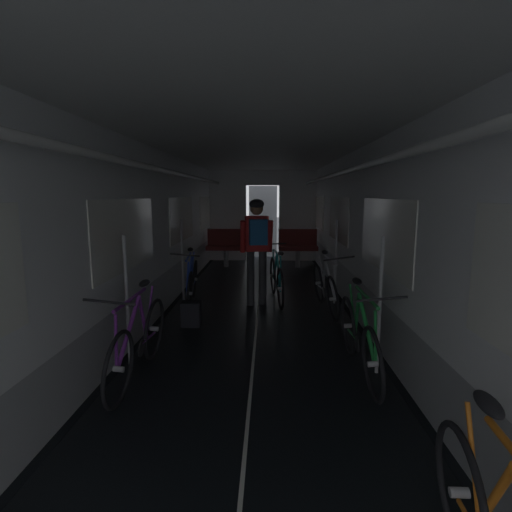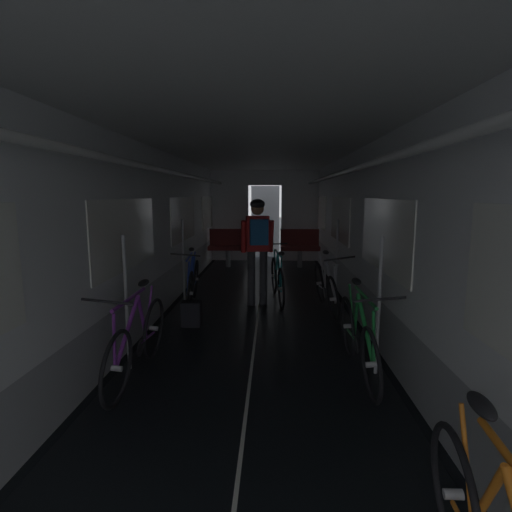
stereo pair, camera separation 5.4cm
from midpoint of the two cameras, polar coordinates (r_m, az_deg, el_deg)
train_car_shell at (r=5.33m, az=-0.19°, el=7.80°), size 3.14×12.34×2.57m
bench_seat_far_left at (r=9.93m, az=-4.51°, el=1.73°), size 0.98×0.51×0.95m
bench_seat_far_right at (r=9.90m, az=5.91°, el=1.69°), size 0.98×0.51×0.95m
bicycle_blue at (r=6.50m, az=-9.50°, el=-3.83°), size 0.44×1.69×0.95m
bicycle_purple at (r=4.10m, az=-17.03°, el=-11.71°), size 0.44×1.69×0.95m
bicycle_silver at (r=6.21m, az=9.77°, el=-4.46°), size 0.45×1.69×0.95m
bicycle_green at (r=4.15m, az=14.38°, el=-11.36°), size 0.44×1.69×0.95m
person_cyclist_aisle at (r=6.32m, az=-0.13°, el=2.27°), size 0.55×0.43×1.73m
bicycle_teal_in_aisle at (r=6.70m, az=2.77°, el=-3.33°), size 0.44×1.69×0.94m
backpack_on_floor at (r=5.57m, az=-9.63°, el=-8.26°), size 0.26×0.21×0.34m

